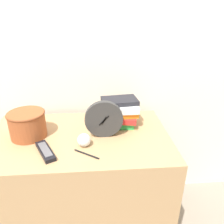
# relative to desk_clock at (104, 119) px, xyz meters

# --- Properties ---
(wall_back) EXTENTS (6.00, 0.04, 2.40)m
(wall_back) POSITION_rel_desk_clock_xyz_m (-0.15, 0.39, 0.34)
(wall_back) COLOR silver
(wall_back) RESTS_ON ground_plane
(desk) EXTENTS (1.03, 0.62, 0.75)m
(desk) POSITION_rel_desk_clock_xyz_m (-0.15, 0.01, -0.48)
(desk) COLOR tan
(desk) RESTS_ON ground_plane
(desk_clock) EXTENTS (0.21, 0.03, 0.21)m
(desk_clock) POSITION_rel_desk_clock_xyz_m (0.00, 0.00, 0.00)
(desk_clock) COLOR #333333
(desk_clock) RESTS_ON desk
(book_stack) EXTENTS (0.24, 0.21, 0.16)m
(book_stack) POSITION_rel_desk_clock_xyz_m (0.10, 0.14, -0.03)
(book_stack) COLOR green
(book_stack) RESTS_ON desk
(basket) EXTENTS (0.20, 0.20, 0.15)m
(basket) POSITION_rel_desk_clock_xyz_m (-0.42, 0.03, -0.03)
(basket) COLOR #994C28
(basket) RESTS_ON desk
(tv_remote) EXTENTS (0.13, 0.19, 0.02)m
(tv_remote) POSITION_rel_desk_clock_xyz_m (-0.30, -0.14, -0.09)
(tv_remote) COLOR black
(tv_remote) RESTS_ON desk
(crumpled_paper_ball) EXTENTS (0.07, 0.07, 0.07)m
(crumpled_paper_ball) POSITION_rel_desk_clock_xyz_m (-0.11, -0.09, -0.07)
(crumpled_paper_ball) COLOR white
(crumpled_paper_ball) RESTS_ON desk
(pen) EXTENTS (0.12, 0.09, 0.01)m
(pen) POSITION_rel_desk_clock_xyz_m (-0.09, -0.17, -0.10)
(pen) COLOR black
(pen) RESTS_ON desk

